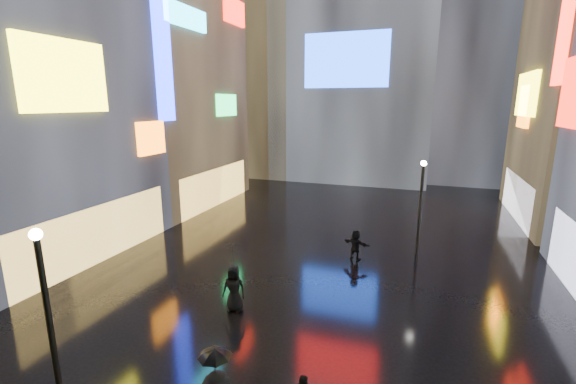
% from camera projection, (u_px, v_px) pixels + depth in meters
% --- Properties ---
extents(ground, '(140.00, 140.00, 0.00)m').
position_uv_depth(ground, '(334.00, 247.00, 22.22)').
color(ground, black).
rests_on(ground, ground).
extents(building_left_far, '(10.28, 12.00, 22.00)m').
position_uv_depth(building_left_far, '(156.00, 65.00, 30.41)').
color(building_left_far, black).
rests_on(building_left_far, ground).
extents(tower_flank_right, '(12.00, 12.00, 34.00)m').
position_uv_depth(tower_flank_right, '(481.00, 14.00, 39.34)').
color(tower_flank_right, black).
rests_on(tower_flank_right, ground).
extents(tower_flank_left, '(10.00, 10.00, 26.00)m').
position_uv_depth(tower_flank_left, '(260.00, 59.00, 44.01)').
color(tower_flank_left, black).
rests_on(tower_flank_left, ground).
extents(lamp_near, '(0.30, 0.30, 5.20)m').
position_uv_depth(lamp_near, '(48.00, 314.00, 9.65)').
color(lamp_near, black).
rests_on(lamp_near, ground).
extents(lamp_far, '(0.30, 0.30, 5.20)m').
position_uv_depth(lamp_far, '(421.00, 203.00, 20.39)').
color(lamp_far, black).
rests_on(lamp_far, ground).
extents(pedestrian_4, '(0.99, 0.73, 1.88)m').
position_uv_depth(pedestrian_4, '(234.00, 288.00, 15.23)').
color(pedestrian_4, black).
rests_on(pedestrian_4, ground).
extents(pedestrian_5, '(1.56, 0.93, 1.60)m').
position_uv_depth(pedestrian_5, '(356.00, 245.00, 20.25)').
color(pedestrian_5, black).
rests_on(pedestrian_5, ground).
extents(umbrella_1, '(1.08, 1.08, 0.68)m').
position_uv_depth(umbrella_1, '(215.00, 361.00, 9.11)').
color(umbrella_1, black).
rests_on(umbrella_1, pedestrian_2).
extents(umbrella_2, '(1.34, 1.35, 0.93)m').
position_uv_depth(umbrella_2, '(233.00, 255.00, 14.92)').
color(umbrella_2, black).
rests_on(umbrella_2, pedestrian_4).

